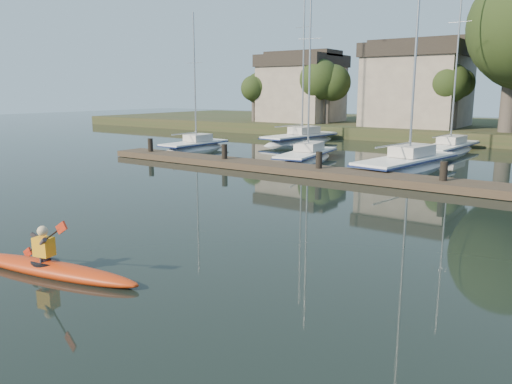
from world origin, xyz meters
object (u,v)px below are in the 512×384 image
Objects in this scene: kayak at (50,266)px; dock at (376,178)px; sailboat_0 at (195,152)px; sailboat_2 at (406,173)px; sailboat_5 at (300,144)px; sailboat_1 at (306,163)px; sailboat_6 at (448,155)px.

kayak reaches higher than dock.
dock is at bearing 72.76° from kayak.
sailboat_0 is at bearing 113.10° from kayak.
kayak is at bearing -85.08° from sailboat_2.
sailboat_0 is at bearing -105.25° from sailboat_5.
dock is 3.21× the size of sailboat_0.
sailboat_1 reaches higher than dock.
kayak is 0.34× the size of sailboat_6.
sailboat_2 is at bearing 74.41° from kayak.
kayak is 20.61m from sailboat_1.
sailboat_2 is (6.11, 0.08, -0.03)m from sailboat_1.
kayak is 0.40× the size of sailboat_1.
sailboat_5 is at bearing 98.28° from kayak.
sailboat_6 is (-0.29, 13.59, -0.37)m from dock.
sailboat_5 reaches higher than sailboat_0.
sailboat_6 is at bearing 76.01° from kayak.
sailboat_1 is at bearing -2.47° from sailboat_0.
sailboat_1 is at bearing 144.38° from dock.
sailboat_6 is (15.38, 8.75, 0.00)m from sailboat_0.
kayak is 29.23m from sailboat_6.
sailboat_6 reaches higher than sailboat_1.
sailboat_0 is 9.56m from sailboat_5.
sailboat_6 reaches higher than kayak.
kayak is 20.21m from sailboat_2.
dock is 4.56m from sailboat_2.
kayak is 0.32× the size of sailboat_5.
sailboat_5 is 11.81m from sailboat_6.
dock is 13.60m from sailboat_6.
sailboat_5 is 1.06× the size of sailboat_6.
sailboat_0 is 0.72× the size of sailboat_6.
sailboat_2 is at bearing -1.26° from sailboat_0.
sailboat_2 reaches higher than sailboat_1.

